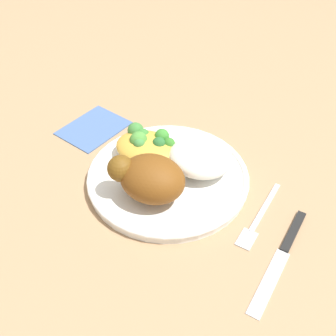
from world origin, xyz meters
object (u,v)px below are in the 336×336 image
object	(u,v)px
roasted_chicken	(148,177)
knife	(284,250)
mac_cheese_with_broccoli	(147,145)
napkin	(94,128)
plate	(168,177)
rice_pile	(200,157)
fork	(259,217)

from	to	relation	value
roasted_chicken	knife	distance (m)	0.21
mac_cheese_with_broccoli	napkin	xyz separation A→B (m)	(0.14, -0.04, -0.04)
plate	napkin	size ratio (longest dim) A/B	2.22
roasted_chicken	mac_cheese_with_broccoli	bearing A→B (deg)	-61.53
napkin	knife	bearing A→B (deg)	162.27
rice_pile	fork	bearing A→B (deg)	156.74
roasted_chicken	knife	xyz separation A→B (m)	(-0.21, 0.00, -0.05)
roasted_chicken	rice_pile	world-z (taller)	roasted_chicken
rice_pile	mac_cheese_with_broccoli	bearing A→B (deg)	5.66
napkin	rice_pile	bearing A→B (deg)	171.78
rice_pile	fork	distance (m)	0.13
plate	mac_cheese_with_broccoli	xyz separation A→B (m)	(0.05, -0.03, 0.03)
plate	rice_pile	xyz separation A→B (m)	(-0.04, -0.03, 0.03)
roasted_chicken	knife	world-z (taller)	roasted_chicken
rice_pile	mac_cheese_with_broccoli	xyz separation A→B (m)	(0.09, 0.01, -0.00)
knife	napkin	xyz separation A→B (m)	(0.39, -0.12, -0.00)
plate	rice_pile	distance (m)	0.06
plate	fork	xyz separation A→B (m)	(-0.15, 0.01, -0.01)
mac_cheese_with_broccoli	fork	bearing A→B (deg)	168.90
plate	rice_pile	world-z (taller)	rice_pile
napkin	roasted_chicken	bearing A→B (deg)	145.82
plate	rice_pile	bearing A→B (deg)	-139.36
rice_pile	napkin	world-z (taller)	rice_pile
rice_pile	mac_cheese_with_broccoli	world-z (taller)	mac_cheese_with_broccoli
knife	napkin	size ratio (longest dim) A/B	1.65
knife	roasted_chicken	bearing A→B (deg)	-0.69
plate	fork	distance (m)	0.15
knife	mac_cheese_with_broccoli	bearing A→B (deg)	-18.08
roasted_chicken	fork	xyz separation A→B (m)	(-0.16, -0.04, -0.05)
mac_cheese_with_broccoli	napkin	distance (m)	0.15
plate	mac_cheese_with_broccoli	size ratio (longest dim) A/B	2.39
fork	napkin	distance (m)	0.35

